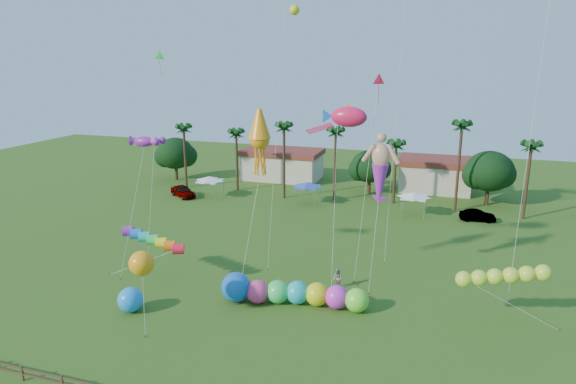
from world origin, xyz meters
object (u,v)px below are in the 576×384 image
(car_b, at_px, (477,216))
(blue_ball, at_px, (130,300))
(caterpillar_inflatable, at_px, (288,293))
(spectator_b, at_px, (338,279))
(car_a, at_px, (183,191))

(car_b, distance_m, blue_ball, 41.95)
(caterpillar_inflatable, bearing_deg, spectator_b, 44.81)
(blue_ball, bearing_deg, car_a, 112.41)
(car_b, relative_size, caterpillar_inflatable, 0.35)
(caterpillar_inflatable, relative_size, blue_ball, 6.06)
(car_b, height_order, spectator_b, spectator_b)
(spectator_b, relative_size, caterpillar_inflatable, 0.15)
(car_a, distance_m, car_b, 39.46)
(spectator_b, distance_m, caterpillar_inflatable, 5.16)
(car_b, height_order, caterpillar_inflatable, caterpillar_inflatable)
(spectator_b, height_order, blue_ball, blue_ball)
(car_a, relative_size, blue_ball, 2.42)
(car_b, distance_m, caterpillar_inflatable, 31.46)
(car_a, bearing_deg, car_b, -54.44)
(car_a, distance_m, caterpillar_inflatable, 35.90)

